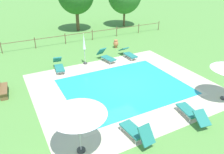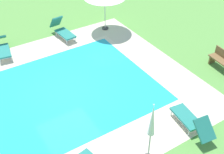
{
  "view_description": "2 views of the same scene",
  "coord_description": "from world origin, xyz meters",
  "px_view_note": "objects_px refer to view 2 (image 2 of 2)",
  "views": [
    {
      "loc": [
        -6.32,
        -10.36,
        6.79
      ],
      "look_at": [
        -0.61,
        0.5,
        0.6
      ],
      "focal_mm": 35.2,
      "sensor_mm": 36.0,
      "label": 1
    },
    {
      "loc": [
        3.5,
        9.18,
        8.09
      ],
      "look_at": [
        -1.47,
        1.37,
        1.07
      ],
      "focal_mm": 48.11,
      "sensor_mm": 36.0,
      "label": 2
    }
  ],
  "objects_px": {
    "sun_lounger_north_mid": "(63,30)",
    "sun_lounger_north_end": "(2,47)",
    "wooden_bench_lawn_side": "(224,61)",
    "patio_umbrella_closed_row_west": "(151,126)",
    "sun_lounger_north_far": "(191,121)"
  },
  "relations": [
    {
      "from": "sun_lounger_north_mid",
      "to": "sun_lounger_north_end",
      "type": "height_order",
      "value": "sun_lounger_north_mid"
    },
    {
      "from": "sun_lounger_north_mid",
      "to": "wooden_bench_lawn_side",
      "type": "bearing_deg",
      "value": 126.2
    },
    {
      "from": "patio_umbrella_closed_row_west",
      "to": "wooden_bench_lawn_side",
      "type": "distance_m",
      "value": 6.46
    },
    {
      "from": "sun_lounger_north_end",
      "to": "wooden_bench_lawn_side",
      "type": "bearing_deg",
      "value": 140.09
    },
    {
      "from": "sun_lounger_north_mid",
      "to": "sun_lounger_north_far",
      "type": "distance_m",
      "value": 8.64
    },
    {
      "from": "sun_lounger_north_end",
      "to": "wooden_bench_lawn_side",
      "type": "height_order",
      "value": "wooden_bench_lawn_side"
    },
    {
      "from": "sun_lounger_north_mid",
      "to": "sun_lounger_north_far",
      "type": "xyz_separation_m",
      "value": [
        -1.03,
        8.58,
        -0.02
      ]
    },
    {
      "from": "sun_lounger_north_far",
      "to": "wooden_bench_lawn_side",
      "type": "relative_size",
      "value": 1.31
    },
    {
      "from": "wooden_bench_lawn_side",
      "to": "sun_lounger_north_end",
      "type": "bearing_deg",
      "value": -39.91
    },
    {
      "from": "sun_lounger_north_mid",
      "to": "patio_umbrella_closed_row_west",
      "type": "bearing_deg",
      "value": 82.94
    },
    {
      "from": "sun_lounger_north_end",
      "to": "patio_umbrella_closed_row_west",
      "type": "xyz_separation_m",
      "value": [
        -2.11,
        8.91,
        1.17
      ]
    },
    {
      "from": "sun_lounger_north_mid",
      "to": "sun_lounger_north_end",
      "type": "distance_m",
      "value": 3.2
    },
    {
      "from": "sun_lounger_north_mid",
      "to": "patio_umbrella_closed_row_west",
      "type": "xyz_separation_m",
      "value": [
        1.09,
        8.84,
        1.13
      ]
    },
    {
      "from": "sun_lounger_north_mid",
      "to": "wooden_bench_lawn_side",
      "type": "distance_m",
      "value": 8.31
    },
    {
      "from": "sun_lounger_north_end",
      "to": "wooden_bench_lawn_side",
      "type": "relative_size",
      "value": 1.37
    }
  ]
}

